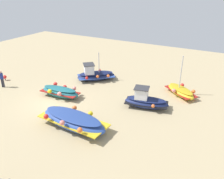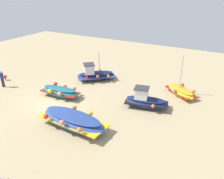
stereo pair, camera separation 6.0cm
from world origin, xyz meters
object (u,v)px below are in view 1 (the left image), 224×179
at_px(fishing_boat_0, 95,75).
at_px(mooring_buoy_0, 5,77).
at_px(fishing_boat_3, 73,120).
at_px(fishing_boat_4, 181,91).
at_px(fishing_boat_2, 146,101).
at_px(person_walking, 2,78).
at_px(fishing_boat_1, 60,92).

bearing_deg(fishing_boat_0, mooring_buoy_0, -12.35).
height_order(fishing_boat_3, fishing_boat_4, fishing_boat_4).
xyz_separation_m(fishing_boat_2, fishing_boat_3, (3.26, 4.95, -0.01)).
relative_size(fishing_boat_4, mooring_buoy_0, 6.48).
bearing_deg(person_walking, fishing_boat_1, -100.07).
relative_size(fishing_boat_1, fishing_boat_4, 1.04).
height_order(fishing_boat_1, person_walking, person_walking).
height_order(fishing_boat_0, fishing_boat_2, fishing_boat_0).
bearing_deg(fishing_boat_3, person_walking, -9.47).
bearing_deg(fishing_boat_3, fishing_boat_4, -118.54).
relative_size(fishing_boat_1, person_walking, 2.26).
bearing_deg(mooring_buoy_0, person_walking, 136.43).
bearing_deg(fishing_boat_4, person_walking, -119.55).
height_order(fishing_boat_0, fishing_boat_1, fishing_boat_0).
bearing_deg(mooring_buoy_0, fishing_boat_2, -173.62).
relative_size(fishing_boat_2, mooring_buoy_0, 6.75).
height_order(fishing_boat_1, fishing_boat_3, fishing_boat_3).
relative_size(fishing_boat_3, person_walking, 3.21).
bearing_deg(fishing_boat_2, person_walking, -0.63).
height_order(fishing_boat_1, fishing_boat_2, fishing_boat_2).
bearing_deg(fishing_boat_4, fishing_boat_0, -137.96).
xyz_separation_m(fishing_boat_0, fishing_boat_2, (-6.51, 2.85, 0.00)).
bearing_deg(fishing_boat_3, mooring_buoy_0, -13.97).
distance_m(fishing_boat_0, fishing_boat_4, 8.42).
xyz_separation_m(fishing_boat_0, fishing_boat_4, (-8.39, -0.65, -0.17)).
bearing_deg(fishing_boat_1, fishing_boat_2, 9.85).
xyz_separation_m(fishing_boat_0, mooring_buoy_0, (7.87, 4.46, -0.20)).
xyz_separation_m(fishing_boat_3, person_walking, (9.85, -2.14, 0.39)).
distance_m(fishing_boat_3, mooring_buoy_0, 11.61).
relative_size(fishing_boat_2, person_walking, 2.26).
bearing_deg(fishing_boat_2, fishing_boat_4, -131.02).
relative_size(fishing_boat_1, fishing_boat_3, 0.70).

